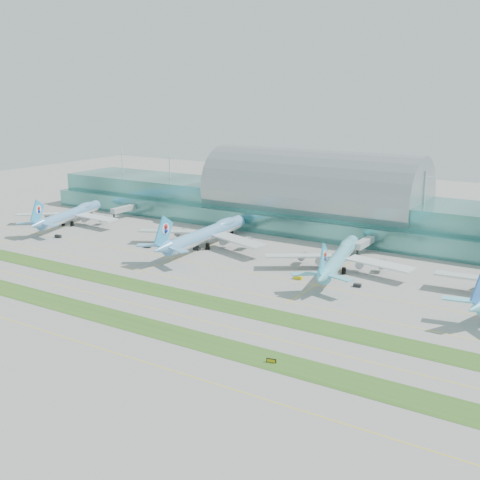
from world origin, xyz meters
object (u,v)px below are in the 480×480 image
Objects in this scene: airliner_c at (339,257)px; taxiway_sign_east at (271,361)px; airliner_a at (71,214)px; airliner_b at (207,233)px; terminal at (312,203)px.

taxiway_sign_east is at bearing -89.96° from airliner_c.
airliner_a is at bearing 167.64° from airliner_c.
airliner_a is 205.87m from taxiway_sign_east.
airliner_b is 70.32m from airliner_c.
taxiway_sign_east is at bearing -68.03° from terminal.
terminal is at bearing 64.18° from airliner_b.
terminal is 118.80× the size of taxiway_sign_east.
airliner_a is (-119.32, -64.07, -8.11)m from terminal.
airliner_c is at bearing 89.91° from taxiway_sign_east.
airliner_a reaches higher than taxiway_sign_east.
airliner_c is at bearing -17.59° from airliner_a.
airliner_c reaches higher than taxiway_sign_east.
airliner_b is 1.12× the size of airliner_c.
terminal is at bearing 11.31° from airliner_a.
airliner_c is (70.26, -2.61, -0.70)m from airliner_b.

